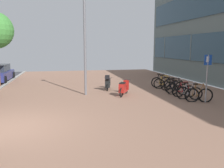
# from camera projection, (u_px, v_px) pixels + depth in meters

# --- Properties ---
(ground) EXTENTS (21.00, 40.00, 0.13)m
(ground) POSITION_uv_depth(u_px,v_px,m) (56.00, 126.00, 8.49)
(ground) COLOR #2E2E32
(bicycle_rack_00) EXTENTS (1.38, 0.53, 1.02)m
(bicycle_rack_00) POSITION_uv_depth(u_px,v_px,m) (199.00, 95.00, 12.00)
(bicycle_rack_00) COLOR black
(bicycle_rack_00) RESTS_ON ground
(bicycle_rack_01) EXTENTS (1.27, 0.62, 0.98)m
(bicycle_rack_01) POSITION_uv_depth(u_px,v_px,m) (189.00, 93.00, 12.61)
(bicycle_rack_01) COLOR black
(bicycle_rack_01) RESTS_ON ground
(bicycle_rack_02) EXTENTS (1.25, 0.53, 0.95)m
(bicycle_rack_02) POSITION_uv_depth(u_px,v_px,m) (184.00, 91.00, 13.26)
(bicycle_rack_02) COLOR black
(bicycle_rack_02) RESTS_ON ground
(bicycle_rack_03) EXTENTS (1.26, 0.56, 0.94)m
(bicycle_rack_03) POSITION_uv_depth(u_px,v_px,m) (178.00, 89.00, 13.90)
(bicycle_rack_03) COLOR black
(bicycle_rack_03) RESTS_ON ground
(bicycle_rack_04) EXTENTS (1.38, 0.48, 0.98)m
(bicycle_rack_04) POSITION_uv_depth(u_px,v_px,m) (175.00, 87.00, 14.57)
(bicycle_rack_04) COLOR black
(bicycle_rack_04) RESTS_ON ground
(bicycle_rack_05) EXTENTS (1.20, 0.59, 0.92)m
(bicycle_rack_05) POSITION_uv_depth(u_px,v_px,m) (171.00, 85.00, 15.22)
(bicycle_rack_05) COLOR black
(bicycle_rack_05) RESTS_ON ground
(bicycle_rack_06) EXTENTS (1.31, 0.64, 1.00)m
(bicycle_rack_06) POSITION_uv_depth(u_px,v_px,m) (164.00, 84.00, 15.82)
(bicycle_rack_06) COLOR black
(bicycle_rack_06) RESTS_ON ground
(bicycle_rack_07) EXTENTS (1.39, 0.48, 1.02)m
(bicycle_rack_07) POSITION_uv_depth(u_px,v_px,m) (161.00, 82.00, 16.47)
(bicycle_rack_07) COLOR black
(bicycle_rack_07) RESTS_ON ground
(scooter_near) EXTENTS (0.95, 1.57, 0.86)m
(scooter_near) POSITION_uv_depth(u_px,v_px,m) (123.00, 88.00, 13.59)
(scooter_near) COLOR black
(scooter_near) RESTS_ON ground
(scooter_mid) EXTENTS (0.69, 1.61, 1.03)m
(scooter_mid) POSITION_uv_depth(u_px,v_px,m) (108.00, 83.00, 15.36)
(scooter_mid) COLOR black
(scooter_mid) RESTS_ON ground
(parking_sign) EXTENTS (0.40, 0.07, 2.37)m
(parking_sign) POSITION_uv_depth(u_px,v_px,m) (207.00, 73.00, 11.71)
(parking_sign) COLOR gray
(parking_sign) RESTS_ON ground
(lamp_post) EXTENTS (0.20, 0.52, 5.74)m
(lamp_post) POSITION_uv_depth(u_px,v_px,m) (85.00, 39.00, 13.40)
(lamp_post) COLOR slate
(lamp_post) RESTS_ON ground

